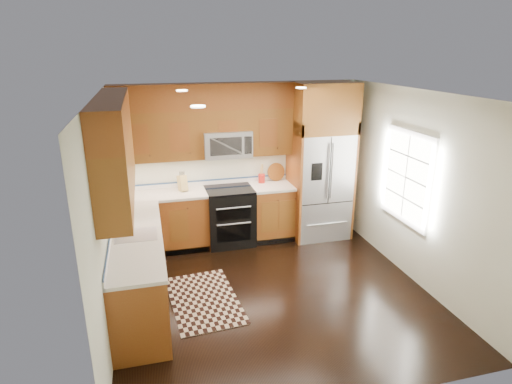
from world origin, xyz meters
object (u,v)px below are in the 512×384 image
object	(u,v)px
range	(230,216)
utensil_crock	(262,176)
rug	(204,299)
knife_block	(182,183)
refrigerator	(321,162)

from	to	relation	value
range	utensil_crock	distance (m)	0.86
range	utensil_crock	size ratio (longest dim) A/B	2.97
rug	utensil_crock	xyz separation A→B (m)	(1.27, 1.83, 1.04)
knife_block	utensil_crock	size ratio (longest dim) A/B	1.00
rug	refrigerator	bearing A→B (deg)	31.06
rug	knife_block	size ratio (longest dim) A/B	4.36
refrigerator	knife_block	world-z (taller)	refrigerator
range	knife_block	xyz separation A→B (m)	(-0.73, 0.12, 0.60)
range	rug	size ratio (longest dim) A/B	0.68
knife_block	utensil_crock	world-z (taller)	utensil_crock
range	rug	xyz separation A→B (m)	(-0.68, -1.62, -0.46)
range	knife_block	bearing A→B (deg)	170.89
knife_block	utensil_crock	xyz separation A→B (m)	(1.33, 0.09, -0.02)
rug	knife_block	world-z (taller)	knife_block
refrigerator	knife_block	bearing A→B (deg)	176.10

